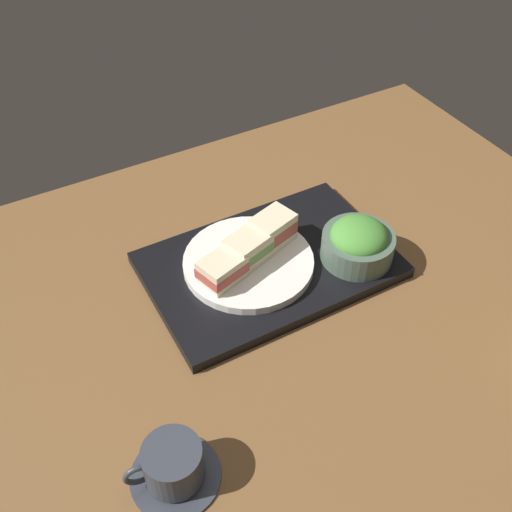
{
  "coord_description": "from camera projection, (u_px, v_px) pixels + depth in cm",
  "views": [
    {
      "loc": [
        37.34,
        61.27,
        80.88
      ],
      "look_at": [
        -0.13,
        -6.58,
        5.0
      ],
      "focal_mm": 42.39,
      "sensor_mm": 36.0,
      "label": 1
    }
  ],
  "objects": [
    {
      "name": "ground_plane",
      "position": [
        273.0,
        304.0,
        1.09
      ],
      "size": [
        140.0,
        100.0,
        3.0
      ],
      "primitive_type": "cube",
      "color": "brown"
    },
    {
      "name": "salad_bowl",
      "position": [
        359.0,
        243.0,
        1.1
      ],
      "size": [
        13.34,
        13.34,
        8.01
      ],
      "color": "#4C6051",
      "rests_on": "serving_tray"
    },
    {
      "name": "coffee_cup",
      "position": [
        173.0,
        466.0,
        0.82
      ],
      "size": [
        13.3,
        12.82,
        7.06
      ],
      "color": "#333842",
      "rests_on": "ground_plane"
    },
    {
      "name": "serving_tray",
      "position": [
        269.0,
        265.0,
        1.12
      ],
      "size": [
        44.69,
        29.33,
        2.17
      ],
      "primitive_type": "cube",
      "color": "black",
      "rests_on": "ground_plane"
    },
    {
      "name": "sandwich_plate",
      "position": [
        248.0,
        262.0,
        1.1
      ],
      "size": [
        23.89,
        23.89,
        1.6
      ],
      "primitive_type": "cylinder",
      "color": "white",
      "rests_on": "serving_tray"
    },
    {
      "name": "sandwich_far",
      "position": [
        222.0,
        270.0,
        1.04
      ],
      "size": [
        9.17,
        7.75,
        4.68
      ],
      "color": "beige",
      "rests_on": "sandwich_plate"
    },
    {
      "name": "sandwich_near",
      "position": [
        273.0,
        229.0,
        1.11
      ],
      "size": [
        8.95,
        7.55,
        5.84
      ],
      "color": "beige",
      "rests_on": "sandwich_plate"
    },
    {
      "name": "sandwich_middle",
      "position": [
        248.0,
        249.0,
        1.08
      ],
      "size": [
        8.95,
        7.6,
        5.38
      ],
      "color": "beige",
      "rests_on": "sandwich_plate"
    }
  ]
}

